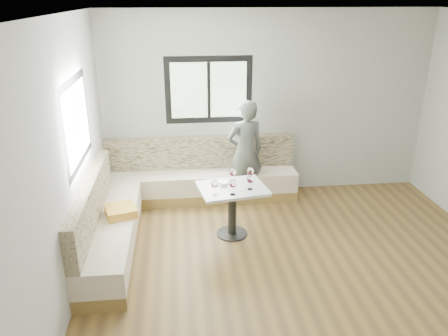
% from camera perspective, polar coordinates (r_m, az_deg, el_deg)
% --- Properties ---
extents(room, '(5.01, 5.01, 2.81)m').
position_cam_1_polar(room, '(4.49, 10.88, 0.98)').
color(room, brown).
rests_on(room, ground).
extents(banquette, '(2.90, 2.80, 0.95)m').
position_cam_1_polar(banquette, '(6.16, -7.64, -3.84)').
color(banquette, olive).
rests_on(banquette, ground).
extents(table, '(0.93, 0.78, 0.69)m').
position_cam_1_polar(table, '(5.64, 1.08, -4.10)').
color(table, black).
rests_on(table, ground).
extents(person, '(0.66, 0.52, 1.58)m').
position_cam_1_polar(person, '(6.50, 2.78, 2.10)').
color(person, '#555C58').
rests_on(person, ground).
extents(olive_ramekin, '(0.11, 0.11, 0.05)m').
position_cam_1_polar(olive_ramekin, '(5.62, -0.06, -2.01)').
color(olive_ramekin, white).
rests_on(olive_ramekin, table).
extents(wine_glass_a, '(0.09, 0.09, 0.21)m').
position_cam_1_polar(wine_glass_a, '(5.29, -1.23, -2.14)').
color(wine_glass_a, white).
rests_on(wine_glass_a, table).
extents(wine_glass_b, '(0.09, 0.09, 0.21)m').
position_cam_1_polar(wine_glass_b, '(5.30, 1.16, -2.08)').
color(wine_glass_b, white).
rests_on(wine_glass_b, table).
extents(wine_glass_c, '(0.09, 0.09, 0.21)m').
position_cam_1_polar(wine_glass_c, '(5.45, 3.46, -1.43)').
color(wine_glass_c, white).
rests_on(wine_glass_c, table).
extents(wine_glass_d, '(0.09, 0.09, 0.21)m').
position_cam_1_polar(wine_glass_d, '(5.64, 1.17, -0.59)').
color(wine_glass_d, white).
rests_on(wine_glass_d, table).
extents(wine_glass_e, '(0.09, 0.09, 0.21)m').
position_cam_1_polar(wine_glass_e, '(5.66, 3.46, -0.52)').
color(wine_glass_e, white).
rests_on(wine_glass_e, table).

